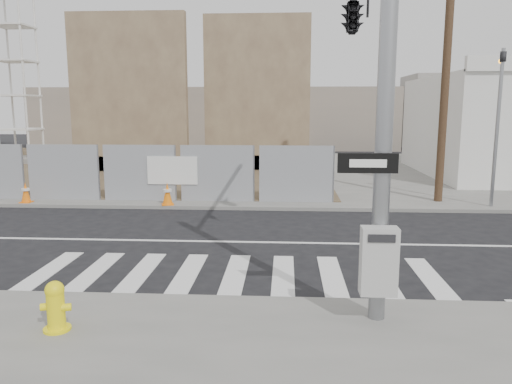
# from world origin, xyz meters

# --- Properties ---
(ground) EXTENTS (100.00, 100.00, 0.00)m
(ground) POSITION_xyz_m (0.00, 0.00, 0.00)
(ground) COLOR black
(ground) RESTS_ON ground
(sidewalk_far) EXTENTS (50.00, 20.00, 0.12)m
(sidewalk_far) POSITION_xyz_m (0.00, 14.00, 0.06)
(sidewalk_far) COLOR slate
(sidewalk_far) RESTS_ON ground
(signal_pole) EXTENTS (0.96, 5.87, 7.00)m
(signal_pole) POSITION_xyz_m (2.49, -2.05, 4.78)
(signal_pole) COLOR gray
(signal_pole) RESTS_ON sidewalk_near
(far_signal_pole) EXTENTS (0.16, 0.20, 5.60)m
(far_signal_pole) POSITION_xyz_m (8.00, 4.60, 3.48)
(far_signal_pole) COLOR gray
(far_signal_pole) RESTS_ON sidewalk_far
(concrete_wall_left) EXTENTS (6.00, 1.30, 8.00)m
(concrete_wall_left) POSITION_xyz_m (-7.00, 13.08, 3.38)
(concrete_wall_left) COLOR brown
(concrete_wall_left) RESTS_ON sidewalk_far
(concrete_wall_right) EXTENTS (5.50, 1.30, 8.00)m
(concrete_wall_right) POSITION_xyz_m (-0.50, 14.08, 3.38)
(concrete_wall_right) COLOR brown
(concrete_wall_right) RESTS_ON sidewalk_far
(crane_tower) EXTENTS (2.60, 2.60, 18.15)m
(crane_tower) POSITION_xyz_m (-15.00, 17.00, 9.02)
(crane_tower) COLOR slate
(crane_tower) RESTS_ON sidewalk_far
(utility_pole_right) EXTENTS (1.60, 0.28, 10.00)m
(utility_pole_right) POSITION_xyz_m (6.50, 5.50, 5.20)
(utility_pole_right) COLOR #453020
(utility_pole_right) RESTS_ON sidewalk_far
(fire_hydrant) EXTENTS (0.52, 0.52, 0.77)m
(fire_hydrant) POSITION_xyz_m (-2.40, -5.55, 0.50)
(fire_hydrant) COLOR yellow
(fire_hydrant) RESTS_ON sidewalk_near
(traffic_cone_c) EXTENTS (0.38, 0.38, 0.72)m
(traffic_cone_c) POSITION_xyz_m (-8.11, 4.34, 0.47)
(traffic_cone_c) COLOR orange
(traffic_cone_c) RESTS_ON sidewalk_far
(traffic_cone_d) EXTENTS (0.49, 0.49, 0.77)m
(traffic_cone_d) POSITION_xyz_m (-3.02, 4.22, 0.50)
(traffic_cone_d) COLOR orange
(traffic_cone_d) RESTS_ON sidewalk_far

